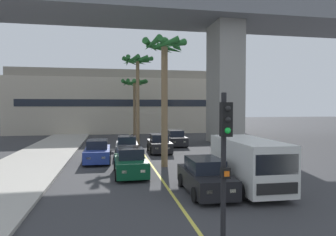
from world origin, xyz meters
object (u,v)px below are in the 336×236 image
at_px(car_queue_fifth, 205,177).
at_px(palm_tree_mid_median, 138,71).
at_px(car_queue_third, 97,152).
at_px(car_queue_fourth, 127,147).
at_px(traffic_light_median_near, 225,159).
at_px(car_queue_sixth, 159,144).
at_px(car_queue_front, 176,139).
at_px(palm_tree_near_median, 164,66).
at_px(palm_tree_far_median, 134,88).
at_px(car_queue_second, 130,162).
at_px(delivery_van, 248,162).

height_order(car_queue_fifth, palm_tree_mid_median, palm_tree_mid_median).
xyz_separation_m(car_queue_third, car_queue_fourth, (2.19, 2.51, 0.00)).
bearing_deg(traffic_light_median_near, car_queue_sixth, 85.39).
distance_m(car_queue_front, palm_tree_near_median, 12.17).
relative_size(traffic_light_median_near, palm_tree_far_median, 0.56).
height_order(car_queue_second, delivery_van, delivery_van).
xyz_separation_m(car_queue_second, car_queue_fifth, (3.08, -4.27, 0.00)).
bearing_deg(car_queue_second, car_queue_front, 66.93).
height_order(car_queue_second, traffic_light_median_near, traffic_light_median_near).
distance_m(car_queue_second, car_queue_fifth, 5.27).
bearing_deg(car_queue_fourth, car_queue_front, 46.05).
relative_size(car_queue_second, car_queue_fifth, 1.00).
bearing_deg(car_queue_sixth, car_queue_fifth, -89.50).
xyz_separation_m(car_queue_second, car_queue_fourth, (0.17, 7.08, 0.00)).
distance_m(car_queue_sixth, traffic_light_median_near, 19.32).
bearing_deg(traffic_light_median_near, car_queue_fifth, 75.98).
xyz_separation_m(car_queue_second, traffic_light_median_near, (1.42, -10.90, 1.99)).
relative_size(car_queue_fourth, palm_tree_far_median, 0.56).
bearing_deg(palm_tree_near_median, car_queue_fifth, -83.30).
height_order(car_queue_sixth, palm_tree_mid_median, palm_tree_mid_median).
distance_m(palm_tree_near_median, palm_tree_mid_median, 11.08).
bearing_deg(car_queue_second, car_queue_sixth, 70.22).
relative_size(car_queue_front, car_queue_sixth, 1.00).
bearing_deg(car_queue_fifth, car_queue_fourth, 104.39).
bearing_deg(car_queue_fifth, car_queue_third, 120.02).
distance_m(car_queue_front, car_queue_second, 13.45).
bearing_deg(palm_tree_far_median, car_queue_fourth, -96.86).
height_order(car_queue_front, palm_tree_far_median, palm_tree_far_median).
relative_size(car_queue_fourth, palm_tree_near_median, 0.50).
distance_m(car_queue_third, car_queue_fifth, 10.20).
bearing_deg(palm_tree_far_median, car_queue_sixth, -85.20).
xyz_separation_m(car_queue_fourth, car_queue_sixth, (2.80, 1.18, 0.00)).
distance_m(car_queue_front, palm_tree_far_median, 11.07).
relative_size(traffic_light_median_near, palm_tree_mid_median, 0.47).
bearing_deg(car_queue_second, car_queue_fourth, 88.65).
height_order(car_queue_front, car_queue_fourth, same).
xyz_separation_m(car_queue_third, palm_tree_far_median, (3.90, 16.72, 5.62)).
bearing_deg(traffic_light_median_near, delivery_van, 60.65).
relative_size(car_queue_front, traffic_light_median_near, 0.98).
xyz_separation_m(car_queue_front, car_queue_third, (-7.29, -7.81, 0.00)).
relative_size(car_queue_second, palm_tree_mid_median, 0.46).
xyz_separation_m(car_queue_sixth, traffic_light_median_near, (-1.55, -19.16, 1.99)).
distance_m(car_queue_second, palm_tree_mid_median, 14.81).
height_order(car_queue_fourth, car_queue_fifth, same).
bearing_deg(traffic_light_median_near, car_queue_front, 80.62).
xyz_separation_m(car_queue_front, car_queue_fourth, (-5.10, -5.29, 0.00)).
height_order(delivery_van, traffic_light_median_near, traffic_light_median_near).
distance_m(delivery_van, traffic_light_median_near, 7.92).
xyz_separation_m(car_queue_front, car_queue_fifth, (-2.19, -16.64, 0.00)).
bearing_deg(palm_tree_near_median, palm_tree_mid_median, 93.96).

